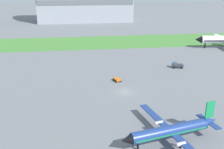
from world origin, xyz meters
TOP-DOWN VIEW (x-y plane):
  - ground_plane at (0.00, 0.00)m, footprint 600.00×600.00m
  - grass_taxiway_strip at (0.00, 60.53)m, footprint 360.00×28.00m
  - airplane_foreground_turboprop at (4.29, -23.83)m, footprint 19.78×22.96m
  - pushback_tug_near_gate at (21.38, 17.96)m, footprint 3.88×2.63m
  - baggage_cart_midfield at (-0.82, 8.11)m, footprint 2.41×2.81m

SIDE VIEW (x-z plane):
  - ground_plane at x=0.00m, z-range 0.00..0.00m
  - grass_taxiway_strip at x=0.00m, z-range 0.00..0.08m
  - baggage_cart_midfield at x=-0.82m, z-range 0.12..1.02m
  - pushback_tug_near_gate at x=21.38m, z-range -0.06..1.89m
  - airplane_foreground_turboprop at x=4.29m, z-range -0.93..6.02m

